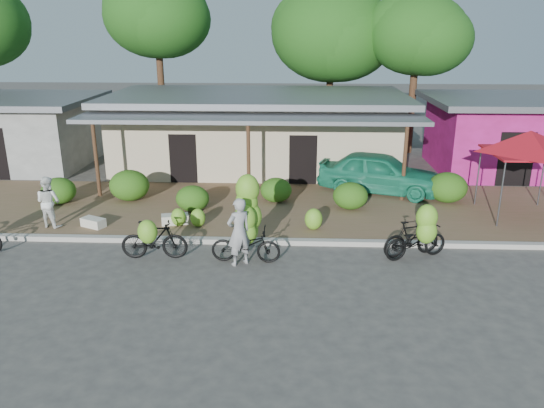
{
  "coord_description": "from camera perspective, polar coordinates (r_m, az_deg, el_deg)",
  "views": [
    {
      "loc": [
        1.65,
        -12.53,
        6.09
      ],
      "look_at": [
        1.02,
        2.14,
        1.2
      ],
      "focal_mm": 35.0,
      "sensor_mm": 36.0,
      "label": 1
    }
  ],
  "objects": [
    {
      "name": "ground",
      "position": [
        14.03,
        -4.58,
        -7.38
      ],
      "size": [
        100.0,
        100.0,
        0.0
      ],
      "primitive_type": "plane",
      "color": "#43413E",
      "rests_on": "ground"
    },
    {
      "name": "sidewalk",
      "position": [
        18.61,
        -2.76,
        -0.51
      ],
      "size": [
        60.0,
        6.0,
        0.12
      ],
      "primitive_type": "cube",
      "color": "brown",
      "rests_on": "ground"
    },
    {
      "name": "curb",
      "position": [
        15.81,
        -3.73,
        -3.99
      ],
      "size": [
        60.0,
        0.25,
        0.15
      ],
      "primitive_type": "cube",
      "color": "#A8A399",
      "rests_on": "ground"
    },
    {
      "name": "shop_main",
      "position": [
        23.92,
        -1.55,
        7.89
      ],
      "size": [
        13.0,
        8.5,
        3.35
      ],
      "color": "#C0B491",
      "rests_on": "ground"
    },
    {
      "name": "shop_pink",
      "position": [
        25.51,
        22.9,
        7.01
      ],
      "size": [
        6.0,
        6.0,
        3.25
      ],
      "color": "#C81E89",
      "rests_on": "ground"
    },
    {
      "name": "shop_grey",
      "position": [
        27.08,
        -25.65,
        7.11
      ],
      "size": [
        7.0,
        6.0,
        3.15
      ],
      "color": "#A3A39E",
      "rests_on": "ground"
    },
    {
      "name": "tree_far_center",
      "position": [
        29.57,
        -12.64,
        19.41
      ],
      "size": [
        5.5,
        5.4,
        8.88
      ],
      "color": "brown",
      "rests_on": "ground"
    },
    {
      "name": "tree_center_right",
      "position": [
        29.19,
        6.02,
        18.02
      ],
      "size": [
        6.3,
        6.27,
        8.34
      ],
      "color": "brown",
      "rests_on": "ground"
    },
    {
      "name": "tree_near_right",
      "position": [
        27.72,
        14.94,
        17.41
      ],
      "size": [
        4.94,
        4.81,
        7.72
      ],
      "color": "brown",
      "rests_on": "ground"
    },
    {
      "name": "hedge_0",
      "position": [
        20.31,
        -21.96,
        1.34
      ],
      "size": [
        1.21,
        1.09,
        0.94
      ],
      "primitive_type": "ellipsoid",
      "color": "#1E4F12",
      "rests_on": "sidewalk"
    },
    {
      "name": "hedge_1",
      "position": [
        19.85,
        -15.09,
        1.95
      ],
      "size": [
        1.43,
        1.29,
        1.12
      ],
      "primitive_type": "ellipsoid",
      "color": "#1E4F12",
      "rests_on": "sidewalk"
    },
    {
      "name": "hedge_2",
      "position": [
        18.26,
        -8.55,
        0.6
      ],
      "size": [
        1.14,
        1.02,
        0.89
      ],
      "primitive_type": "ellipsoid",
      "color": "#1E4F12",
      "rests_on": "sidewalk"
    },
    {
      "name": "hedge_3",
      "position": [
        19.02,
        0.43,
        1.52
      ],
      "size": [
        1.13,
        1.02,
        0.88
      ],
      "primitive_type": "ellipsoid",
      "color": "#1E4F12",
      "rests_on": "sidewalk"
    },
    {
      "name": "hedge_4",
      "position": [
        18.45,
        8.43,
        0.87
      ],
      "size": [
        1.21,
        1.08,
        0.94
      ],
      "primitive_type": "ellipsoid",
      "color": "#1E4F12",
      "rests_on": "sidewalk"
    },
    {
      "name": "hedge_5",
      "position": [
        19.98,
        18.35,
        1.7
      ],
      "size": [
        1.4,
        1.26,
        1.09
      ],
      "primitive_type": "ellipsoid",
      "color": "#1E4F12",
      "rests_on": "sidewalk"
    },
    {
      "name": "red_canopy",
      "position": [
        19.01,
        25.95,
        6.03
      ],
      "size": [
        3.5,
        3.5,
        2.86
      ],
      "color": "#59595E",
      "rests_on": "sidewalk"
    },
    {
      "name": "bike_left",
      "position": [
        14.86,
        -12.64,
        -3.68
      ],
      "size": [
        1.85,
        1.16,
        1.37
      ],
      "rotation": [
        0.0,
        0.0,
        1.61
      ],
      "color": "black",
      "rests_on": "ground"
    },
    {
      "name": "bike_center",
      "position": [
        14.52,
        -2.76,
        -2.51
      ],
      "size": [
        1.91,
        1.2,
        2.33
      ],
      "rotation": [
        0.0,
        0.0,
        1.53
      ],
      "color": "black",
      "rests_on": "ground"
    },
    {
      "name": "bike_right",
      "position": [
        15.09,
        15.2,
        -3.15
      ],
      "size": [
        1.81,
        1.38,
        1.7
      ],
      "rotation": [
        0.0,
        0.0,
        1.94
      ],
      "color": "black",
      "rests_on": "ground"
    },
    {
      "name": "bike_far_right",
      "position": [
        15.19,
        15.21,
        -3.87
      ],
      "size": [
        2.0,
        1.3,
        0.99
      ],
      "rotation": [
        0.0,
        0.0,
        1.94
      ],
      "color": "black",
      "rests_on": "ground"
    },
    {
      "name": "loose_banana_a",
      "position": [
        17.0,
        -10.04,
        -1.4
      ],
      "size": [
        0.46,
        0.39,
        0.58
      ],
      "primitive_type": "ellipsoid",
      "color": "#70A729",
      "rests_on": "sidewalk"
    },
    {
      "name": "loose_banana_b",
      "position": [
        16.83,
        -7.98,
        -1.47
      ],
      "size": [
        0.47,
        0.4,
        0.59
      ],
      "primitive_type": "ellipsoid",
      "color": "#70A729",
      "rests_on": "sidewalk"
    },
    {
      "name": "loose_banana_c",
      "position": [
        16.46,
        4.49,
        -1.63
      ],
      "size": [
        0.55,
        0.47,
        0.68
      ],
      "primitive_type": "ellipsoid",
      "color": "#70A729",
      "rests_on": "sidewalk"
    },
    {
      "name": "sack_near",
      "position": [
        17.25,
        -10.39,
        -1.61
      ],
      "size": [
        0.92,
        0.6,
        0.3
      ],
      "primitive_type": "cube",
      "rotation": [
        0.0,
        0.0,
        0.25
      ],
      "color": "beige",
      "rests_on": "sidewalk"
    },
    {
      "name": "sack_far",
      "position": [
        17.64,
        -18.67,
        -1.89
      ],
      "size": [
        0.84,
        0.67,
        0.28
      ],
      "primitive_type": "cube",
      "rotation": [
        0.0,
        0.0,
        -0.45
      ],
      "color": "beige",
      "rests_on": "sidewalk"
    },
    {
      "name": "vendor",
      "position": [
        14.12,
        -3.57,
        -3.01
      ],
      "size": [
        0.82,
        0.75,
        1.88
      ],
      "primitive_type": "imported",
      "rotation": [
        0.0,
        0.0,
        3.72
      ],
      "color": "#959595",
      "rests_on": "ground"
    },
    {
      "name": "bystander",
      "position": [
        17.95,
        -22.92,
        0.22
      ],
      "size": [
        0.94,
        0.83,
        1.63
      ],
      "primitive_type": "imported",
      "rotation": [
        0.0,
        0.0,
        2.83
      ],
      "color": "white",
      "rests_on": "sidewalk"
    },
    {
      "name": "teal_van",
      "position": [
        20.46,
        11.47,
        3.34
      ],
      "size": [
        4.9,
        3.19,
        1.55
      ],
      "primitive_type": "imported",
      "rotation": [
        0.0,
        0.0,
        1.25
      ],
      "color": "#1C7E5C",
      "rests_on": "sidewalk"
    }
  ]
}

